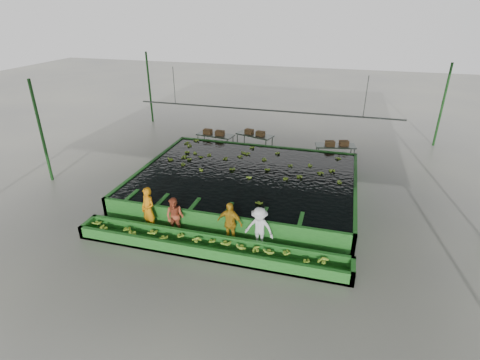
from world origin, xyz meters
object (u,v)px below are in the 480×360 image
(sorting_trough, at_px, (209,247))
(worker_a, at_px, (148,209))
(worker_c, at_px, (230,223))
(packing_table_mid, at_px, (255,142))
(worker_d, at_px, (259,228))
(packing_table_right, at_px, (335,153))
(box_stack_left, at_px, (214,135))
(box_stack_mid, at_px, (255,135))
(worker_b, at_px, (175,217))
(packing_table_left, at_px, (216,142))
(box_stack_right, at_px, (337,146))
(flotation_tank, at_px, (246,182))

(sorting_trough, xyz_separation_m, worker_a, (-2.73, 0.80, 0.66))
(worker_c, relative_size, packing_table_mid, 0.77)
(worker_d, xyz_separation_m, packing_table_right, (2.20, 9.09, -0.33))
(box_stack_left, height_order, box_stack_mid, box_stack_mid)
(worker_a, xyz_separation_m, worker_c, (3.27, 0.00, -0.06))
(sorting_trough, bearing_deg, worker_c, 55.88)
(worker_b, height_order, packing_table_mid, worker_b)
(packing_table_right, distance_m, box_stack_left, 7.08)
(worker_b, bearing_deg, worker_a, -178.18)
(packing_table_left, bearing_deg, box_stack_mid, 13.49)
(worker_c, bearing_deg, box_stack_left, 120.85)
(box_stack_mid, relative_size, box_stack_right, 0.98)
(packing_table_left, bearing_deg, box_stack_left, -139.86)
(packing_table_left, distance_m, box_stack_mid, 2.40)
(worker_c, relative_size, box_stack_right, 1.34)
(packing_table_mid, height_order, box_stack_left, box_stack_left)
(flotation_tank, relative_size, sorting_trough, 1.00)
(worker_d, relative_size, packing_table_right, 0.76)
(packing_table_left, height_order, box_stack_mid, box_stack_mid)
(box_stack_right, bearing_deg, worker_c, -110.47)
(packing_table_right, relative_size, box_stack_left, 1.68)
(packing_table_right, bearing_deg, packing_table_mid, 173.26)
(sorting_trough, relative_size, packing_table_mid, 4.55)
(worker_a, relative_size, box_stack_left, 1.41)
(worker_c, distance_m, box_stack_left, 9.73)
(flotation_tank, height_order, box_stack_left, box_stack_left)
(flotation_tank, bearing_deg, worker_a, -122.38)
(flotation_tank, xyz_separation_m, packing_table_mid, (-0.88, 5.35, 0.05))
(worker_b, relative_size, packing_table_mid, 0.70)
(sorting_trough, xyz_separation_m, worker_c, (0.54, 0.80, 0.59))
(packing_table_left, bearing_deg, packing_table_mid, 15.25)
(worker_c, bearing_deg, box_stack_right, 77.64)
(worker_c, height_order, packing_table_right, worker_c)
(worker_b, distance_m, worker_c, 2.17)
(worker_d, xyz_separation_m, box_stack_right, (2.27, 9.02, 0.16))
(worker_d, xyz_separation_m, packing_table_mid, (-2.52, 9.65, -0.32))
(worker_b, bearing_deg, box_stack_mid, 87.28)
(box_stack_right, bearing_deg, packing_table_right, 132.61)
(packing_table_mid, relative_size, box_stack_left, 1.72)
(box_stack_mid, bearing_deg, box_stack_left, -165.47)
(flotation_tank, relative_size, worker_b, 6.54)
(box_stack_right, bearing_deg, packing_table_mid, 172.50)
(sorting_trough, xyz_separation_m, box_stack_left, (-3.22, 9.77, 0.74))
(packing_table_left, bearing_deg, worker_b, -80.47)
(worker_a, xyz_separation_m, worker_b, (1.10, 0.00, -0.14))
(worker_b, distance_m, packing_table_mid, 9.68)
(box_stack_left, relative_size, box_stack_mid, 1.04)
(sorting_trough, relative_size, packing_table_left, 4.59)
(flotation_tank, relative_size, worker_a, 5.52)
(worker_d, relative_size, box_stack_mid, 1.33)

